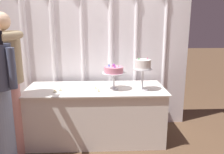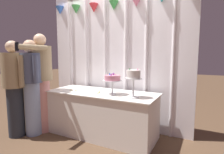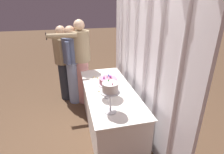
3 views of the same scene
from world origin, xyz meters
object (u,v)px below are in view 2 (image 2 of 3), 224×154
(guest_man_pink_jacket, at_px, (14,86))
(tealight_near_left, at_px, (76,90))
(cake_table, at_px, (102,114))
(guest_man_dark_suit, at_px, (32,84))
(tealight_near_right, at_px, (99,92))
(tealight_far_left, at_px, (71,91))
(tealight_far_right, at_px, (98,94))
(cake_display_nearleft, at_px, (112,79))
(cake_display_nearright, at_px, (133,76))
(guest_girl_blue_dress, at_px, (41,79))

(guest_man_pink_jacket, bearing_deg, tealight_near_left, 35.85)
(cake_table, relative_size, guest_man_dark_suit, 1.16)
(tealight_near_right, relative_size, guest_man_dark_suit, 0.02)
(tealight_near_left, relative_size, guest_man_pink_jacket, 0.02)
(cake_table, xyz_separation_m, tealight_far_left, (-0.52, -0.17, 0.39))
(tealight_far_right, relative_size, guest_man_pink_jacket, 0.02)
(cake_display_nearleft, relative_size, tealight_far_left, 7.18)
(cake_display_nearright, bearing_deg, guest_man_dark_suit, -166.82)
(tealight_near_right, xyz_separation_m, guest_man_dark_suit, (-1.07, -0.46, 0.12))
(tealight_near_right, bearing_deg, tealight_far_right, -66.76)
(cake_display_nearright, height_order, guest_man_pink_jacket, guest_man_pink_jacket)
(tealight_near_right, bearing_deg, guest_girl_blue_dress, -164.51)
(guest_man_dark_suit, xyz_separation_m, guest_man_pink_jacket, (-0.21, -0.18, -0.01))
(cake_table, distance_m, tealight_near_left, 0.62)
(tealight_near_left, height_order, tealight_far_right, tealight_far_right)
(tealight_far_right, bearing_deg, guest_girl_blue_dress, -170.72)
(guest_girl_blue_dress, height_order, guest_man_pink_jacket, guest_girl_blue_dress)
(tealight_near_right, xyz_separation_m, guest_girl_blue_dress, (-1.04, -0.29, 0.19))
(cake_table, distance_m, tealight_far_right, 0.43)
(tealight_near_left, height_order, guest_girl_blue_dress, guest_girl_blue_dress)
(cake_display_nearright, bearing_deg, tealight_far_right, -175.50)
(cake_display_nearleft, height_order, guest_girl_blue_dress, guest_girl_blue_dress)
(cake_display_nearright, distance_m, tealight_near_left, 1.13)
(guest_man_dark_suit, xyz_separation_m, guest_girl_blue_dress, (0.04, 0.18, 0.07))
(cake_display_nearleft, height_order, tealight_far_right, cake_display_nearleft)
(cake_display_nearleft, height_order, tealight_far_left, cake_display_nearleft)
(tealight_near_right, bearing_deg, cake_display_nearleft, -1.83)
(tealight_far_right, distance_m, guest_girl_blue_dress, 1.11)
(cake_display_nearright, distance_m, tealight_far_right, 0.66)
(cake_display_nearright, relative_size, tealight_far_left, 8.95)
(tealight_far_left, height_order, tealight_near_right, tealight_near_right)
(tealight_near_left, bearing_deg, tealight_far_right, -7.25)
(tealight_near_left, height_order, guest_man_dark_suit, guest_man_dark_suit)
(cake_table, relative_size, cake_display_nearright, 4.27)
(cake_table, distance_m, tealight_near_right, 0.40)
(tealight_near_right, distance_m, guest_man_pink_jacket, 1.44)
(tealight_far_left, bearing_deg, guest_man_pink_jacket, -145.06)
(guest_girl_blue_dress, bearing_deg, tealight_far_left, 19.18)
(cake_table, relative_size, guest_man_pink_jacket, 1.17)
(tealight_near_left, relative_size, guest_girl_blue_dress, 0.02)
(cake_display_nearleft, xyz_separation_m, tealight_far_right, (-0.20, -0.10, -0.24))
(tealight_near_right, distance_m, tealight_far_right, 0.12)
(cake_table, distance_m, tealight_far_left, 0.67)
(cake_display_nearright, bearing_deg, tealight_near_left, 179.02)
(tealight_near_left, xyz_separation_m, guest_girl_blue_dress, (-0.58, -0.24, 0.19))
(guest_man_dark_suit, bearing_deg, guest_man_pink_jacket, -139.46)
(tealight_far_left, relative_size, tealight_far_right, 1.32)
(cake_display_nearleft, distance_m, cake_display_nearright, 0.39)
(cake_display_nearright, distance_m, guest_man_pink_jacket, 2.01)
(tealight_near_right, height_order, guest_girl_blue_dress, guest_girl_blue_dress)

